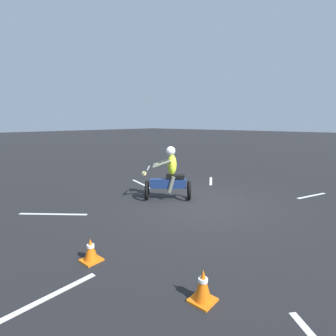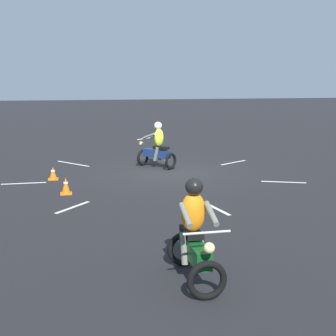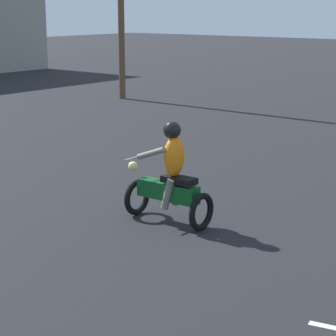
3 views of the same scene
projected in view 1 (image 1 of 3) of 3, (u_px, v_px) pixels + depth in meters
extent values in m
plane|color=black|center=(198.00, 203.00, 7.75)|extent=(120.00, 120.00, 0.00)
torus|color=black|center=(147.00, 190.00, 8.09)|extent=(0.52, 0.46, 0.60)
torus|color=black|center=(189.00, 190.00, 8.07)|extent=(0.52, 0.46, 0.60)
cube|color=navy|center=(168.00, 183.00, 8.04)|extent=(0.89, 1.00, 0.28)
cube|color=black|center=(175.00, 176.00, 8.00)|extent=(0.56, 0.60, 0.10)
cylinder|color=silver|center=(148.00, 168.00, 7.97)|extent=(0.56, 0.48, 0.04)
sphere|color=#F2E08C|center=(144.00, 174.00, 8.00)|extent=(0.23, 0.23, 0.16)
ellipsoid|color=#D8F233|center=(172.00, 165.00, 7.94)|extent=(0.49, 0.47, 0.64)
cylinder|color=slate|center=(162.00, 162.00, 8.13)|extent=(0.42, 0.48, 0.27)
cylinder|color=slate|center=(162.00, 164.00, 7.74)|extent=(0.42, 0.48, 0.27)
cylinder|color=slate|center=(171.00, 182.00, 8.18)|extent=(0.25, 0.27, 0.51)
cylinder|color=slate|center=(171.00, 184.00, 7.90)|extent=(0.25, 0.27, 0.51)
sphere|color=white|center=(171.00, 151.00, 7.86)|extent=(0.39, 0.39, 0.28)
cube|color=orange|center=(91.00, 260.00, 4.56)|extent=(0.32, 0.32, 0.03)
cone|color=orange|center=(91.00, 249.00, 4.53)|extent=(0.24, 0.24, 0.38)
cylinder|color=white|center=(91.00, 246.00, 4.52)|extent=(0.13, 0.13, 0.05)
cube|color=orange|center=(203.00, 300.00, 3.54)|extent=(0.32, 0.32, 0.03)
cone|color=orange|center=(203.00, 284.00, 3.50)|extent=(0.24, 0.24, 0.44)
cylinder|color=white|center=(203.00, 280.00, 3.49)|extent=(0.13, 0.13, 0.05)
cube|color=silver|center=(53.00, 295.00, 3.67)|extent=(1.33, 0.10, 0.01)
cube|color=silver|center=(312.00, 196.00, 8.55)|extent=(1.31, 0.60, 0.01)
cube|color=silver|center=(211.00, 181.00, 10.67)|extent=(1.30, 0.84, 0.01)
cube|color=silver|center=(142.00, 184.00, 10.15)|extent=(0.62, 1.61, 0.01)
cube|color=silver|center=(53.00, 214.00, 6.86)|extent=(1.20, 1.47, 0.01)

